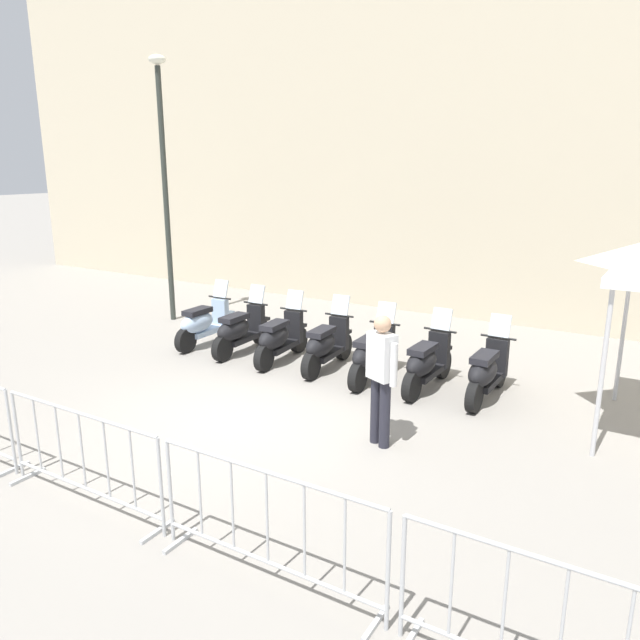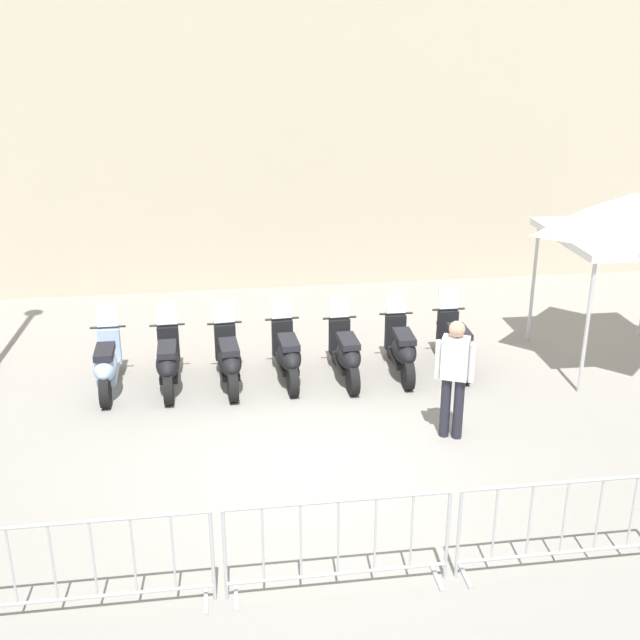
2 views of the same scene
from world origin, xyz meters
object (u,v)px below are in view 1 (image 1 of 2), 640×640
Objects in this scene: motorcycle_5 at (426,363)px; motorcycle_4 at (372,355)px; barrier_segment_2 at (83,459)px; street_lamp at (164,166)px; barrier_segment_4 at (561,635)px; motorcycle_2 at (280,338)px; officer_near_row_end at (381,373)px; motorcycle_1 at (240,331)px; motorcycle_6 at (487,372)px; motorcycle_3 at (326,345)px; barrier_segment_3 at (267,527)px; motorcycle_0 at (204,323)px.

motorcycle_4 is at bearing -175.25° from motorcycle_5.
street_lamp reaches higher than barrier_segment_2.
barrier_segment_4 is at bearing -51.38° from motorcycle_4.
street_lamp is (-5.80, 1.22, 3.01)m from motorcycle_4.
motorcycle_2 is 1.00× the size of officer_near_row_end.
motorcycle_6 is (4.68, 0.15, 0.00)m from motorcycle_1.
motorcycle_6 is at bearing 5.70° from motorcycle_5.
barrier_segment_4 is at bearing -36.17° from motorcycle_1.
motorcycle_1 is at bearing -21.91° from street_lamp.
officer_near_row_end reaches higher than motorcycle_3.
officer_near_row_end is (-0.36, 2.89, 0.45)m from barrier_segment_3.
motorcycle_0 is 0.94m from motorcycle_1.
motorcycle_5 is 5.36m from barrier_segment_2.
motorcycle_2 is at bearing 101.50° from barrier_segment_2.
motorcycle_3 is at bearing 90.85° from barrier_segment_2.
motorcycle_3 is at bearing 134.86° from officer_near_row_end.
motorcycle_4 is at bearing 119.74° from officer_near_row_end.
motorcycle_3 is at bearing -179.86° from motorcycle_5.
motorcycle_1 reaches higher than barrier_segment_3.
barrier_segment_2 is (0.07, -5.04, 0.07)m from motorcycle_3.
barrier_segment_3 is (3.40, -4.93, 0.07)m from motorcycle_2.
officer_near_row_end reaches higher than barrier_segment_2.
motorcycle_2 is at bearing -175.15° from motorcycle_3.
street_lamp is (-7.67, 1.05, 3.01)m from motorcycle_6.
officer_near_row_end is at bearing -22.97° from motorcycle_0.
motorcycle_1 is 0.75× the size of barrier_segment_2.
barrier_segment_3 is at bearing -83.24° from motorcycle_5.
motorcycle_2 and motorcycle_6 have the same top height.
barrier_segment_4 is 3.99m from officer_near_row_end.
barrier_segment_4 is (3.91, -4.89, 0.07)m from motorcycle_4.
barrier_segment_3 is 2.95m from officer_near_row_end.
motorcycle_6 is 0.30× the size of street_lamp.
street_lamp reaches higher than motorcycle_5.
officer_near_row_end reaches higher than motorcycle_0.
motorcycle_3 is (0.94, 0.08, 0.00)m from motorcycle_2.
motorcycle_5 is at bearing 4.75° from motorcycle_4.
officer_near_row_end reaches higher than motorcycle_4.
motorcycle_0 is 1.00× the size of motorcycle_3.
street_lamp is at bearing 150.12° from motorcycle_0.
officer_near_row_end reaches higher than barrier_segment_3.
motorcycle_0 is 1.00× the size of motorcycle_5.
officer_near_row_end is at bearing -83.68° from motorcycle_5.
motorcycle_3 is at bearing -178.00° from motorcycle_6.
motorcycle_3 and motorcycle_5 have the same top height.
motorcycle_5 is 1.00× the size of motorcycle_6.
motorcycle_1 is 0.75× the size of barrier_segment_4.
motorcycle_6 is 5.82m from barrier_segment_2.
street_lamp reaches higher than motorcycle_3.
motorcycle_1 is at bearing 178.33° from motorcycle_2.
motorcycle_0 and motorcycle_1 have the same top height.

